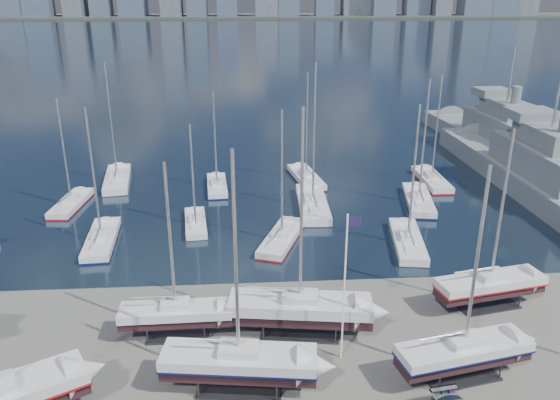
{
  "coord_description": "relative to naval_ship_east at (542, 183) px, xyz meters",
  "views": [
    {
      "loc": [
        -0.74,
        -42.29,
        23.83
      ],
      "look_at": [
        2.64,
        8.0,
        4.71
      ],
      "focal_mm": 35.0,
      "sensor_mm": 36.0,
      "label": 1
    }
  ],
  "objects": [
    {
      "name": "ground",
      "position": [
        -36.37,
        -29.96,
        -1.67
      ],
      "size": [
        1400.0,
        1400.0,
        0.0
      ],
      "primitive_type": "plane",
      "color": "#605E59",
      "rests_on": "ground"
    },
    {
      "name": "water",
      "position": [
        -36.37,
        280.04,
        -1.82
      ],
      "size": [
        1400.0,
        600.0,
        0.4
      ],
      "primitive_type": "cube",
      "color": "#172735",
      "rests_on": "ground"
    },
    {
      "name": "far_shore",
      "position": [
        -36.37,
        540.04,
        -0.57
      ],
      "size": [
        1400.0,
        80.0,
        2.2
      ],
      "primitive_type": "cube",
      "color": "#2D332D",
      "rests_on": "ground"
    },
    {
      "name": "sailboat_cradle_2",
      "position": [
        -42.4,
        -27.51,
        0.28
      ],
      "size": [
        8.18,
        2.43,
        13.49
      ],
      "rotation": [
        0.0,
        0.0,
        0.02
      ],
      "color": "#2D2D33",
      "rests_on": "ground"
    },
    {
      "name": "sailboat_cradle_3",
      "position": [
        -37.78,
        -33.6,
        0.4
      ],
      "size": [
        10.16,
        4.04,
        15.97
      ],
      "rotation": [
        0.0,
        0.0,
        -0.13
      ],
      "color": "#2D2D33",
      "rests_on": "ground"
    },
    {
      "name": "sailboat_cradle_4",
      "position": [
        -33.31,
        -27.73,
        0.46
      ],
      "size": [
        10.81,
        4.34,
        17.06
      ],
      "rotation": [
        0.0,
        0.0,
        -0.14
      ],
      "color": "#2D2D33",
      "rests_on": "ground"
    },
    {
      "name": "sailboat_cradle_5",
      "position": [
        -23.16,
        -33.43,
        0.34
      ],
      "size": [
        9.38,
        4.36,
        14.73
      ],
      "rotation": [
        0.0,
        0.0,
        0.21
      ],
      "color": "#2D2D33",
      "rests_on": "ground"
    },
    {
      "name": "sailboat_cradle_6",
      "position": [
        -17.7,
        -25.0,
        0.34
      ],
      "size": [
        9.36,
        4.31,
        14.71
      ],
      "rotation": [
        0.0,
        0.0,
        0.2
      ],
      "color": "#2D2D33",
      "rests_on": "ground"
    },
    {
      "name": "sailboat_moored_1",
      "position": [
        -57.86,
        -0.12,
        -1.36
      ],
      "size": [
        3.32,
        9.26,
        13.57
      ],
      "rotation": [
        0.0,
        0.0,
        1.48
      ],
      "color": "black",
      "rests_on": "water"
    },
    {
      "name": "sailboat_moored_2",
      "position": [
        -54.23,
        8.35,
        -1.35
      ],
      "size": [
        4.66,
        11.36,
        16.65
      ],
      "rotation": [
        0.0,
        0.0,
        1.72
      ],
      "color": "black",
      "rests_on": "water"
    },
    {
      "name": "sailboat_moored_3",
      "position": [
        -51.82,
        -10.8,
        -1.36
      ],
      "size": [
        3.55,
        9.96,
        14.6
      ],
      "rotation": [
        0.0,
        0.0,
        1.66
      ],
      "color": "black",
      "rests_on": "water"
    },
    {
      "name": "sailboat_moored_4",
      "position": [
        -42.64,
        -7.04,
        -1.34
      ],
      "size": [
        3.04,
        8.07,
        11.9
      ],
      "rotation": [
        0.0,
        0.0,
        1.68
      ],
      "color": "black",
      "rests_on": "water"
    },
    {
      "name": "sailboat_moored_5",
      "position": [
        -40.8,
        5.09,
        -1.36
      ],
      "size": [
        3.09,
        8.93,
        13.12
      ],
      "rotation": [
        0.0,
        0.0,
        1.64
      ],
      "color": "black",
      "rests_on": "water"
    },
    {
      "name": "sailboat_moored_6",
      "position": [
        -33.51,
        -11.69,
        -1.36
      ],
      "size": [
        5.78,
        9.9,
        14.29
      ],
      "rotation": [
        0.0,
        0.0,
        1.22
      ],
      "color": "black",
      "rests_on": "water"
    },
    {
      "name": "sailboat_moored_7",
      "position": [
        -29.24,
        -2.59,
        -1.34
      ],
      "size": [
        3.66,
        11.81,
        17.68
      ],
      "rotation": [
        0.0,
        0.0,
        1.54
      ],
      "color": "black",
      "rests_on": "water"
    },
    {
      "name": "sailboat_moored_8",
      "position": [
        -28.89,
        7.57,
        -1.36
      ],
      "size": [
        4.48,
        10.52,
        15.24
      ],
      "rotation": [
        0.0,
        0.0,
        1.73
      ],
      "color": "black",
      "rests_on": "water"
    },
    {
      "name": "sailboat_moored_9",
      "position": [
        -20.91,
        -13.31,
        -1.35
      ],
      "size": [
        4.26,
        10.23,
        14.98
      ],
      "rotation": [
        0.0,
        0.0,
        1.42
      ],
      "color": "black",
      "rests_on": "water"
    },
    {
      "name": "sailboat_moored_10",
      "position": [
        -16.3,
        -2.04,
        -1.36
      ],
      "size": [
        4.72,
        10.79,
        15.61
      ],
      "rotation": [
        0.0,
        0.0,
        1.39
      ],
      "color": "black",
      "rests_on": "water"
    },
    {
      "name": "sailboat_moored_11",
      "position": [
        -12.16,
        5.56,
        -1.36
      ],
      "size": [
        2.95,
        10.11,
        15.07
      ],
      "rotation": [
        0.0,
        0.0,
        1.56
      ],
      "color": "black",
      "rests_on": "water"
    },
    {
      "name": "naval_ship_east",
      "position": [
        0.0,
        0.0,
        0.0
      ],
      "size": [
        8.5,
        50.72,
        18.56
      ],
      "rotation": [
        0.0,
        0.0,
        1.58
      ],
      "color": "slate",
      "rests_on": "water"
    },
    {
      "name": "naval_ship_west",
      "position": [
        3.24,
        18.73,
        -0.01
      ],
      "size": [
        10.51,
        46.0,
        18.1
      ],
      "rotation": [
        0.0,
        0.0,
        1.64
      ],
      "color": "slate",
      "rests_on": "water"
    },
    {
      "name": "flagpole",
      "position": [
        -30.64,
        -30.83,
        4.49
      ],
      "size": [
        0.96,
        0.12,
        10.82
      ],
      "color": "white",
      "rests_on": "ground"
    }
  ]
}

